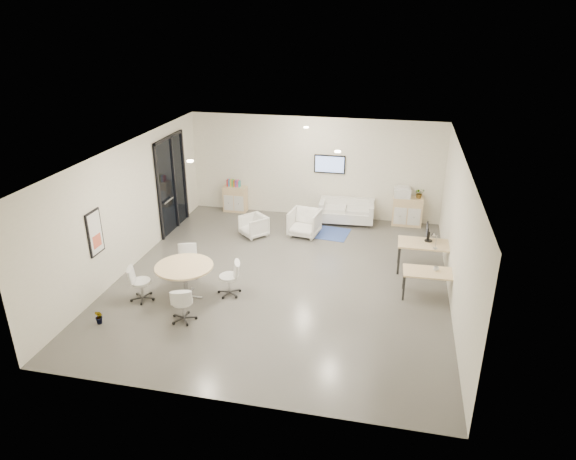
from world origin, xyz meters
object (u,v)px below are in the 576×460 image
(sideboard_left, at_px, (235,199))
(loveseat, at_px, (346,212))
(round_table, at_px, (184,269))
(sideboard_right, at_px, (407,211))
(desk_front, at_px, (431,274))
(armchair_right, at_px, (304,222))
(desk_rear, at_px, (428,246))
(armchair_left, at_px, (254,225))

(sideboard_left, relative_size, loveseat, 0.50)
(sideboard_left, bearing_deg, round_table, -84.00)
(sideboard_right, bearing_deg, loveseat, -174.44)
(loveseat, relative_size, desk_front, 1.33)
(sideboard_left, xyz_separation_m, armchair_right, (2.61, -1.49, 0.00))
(loveseat, distance_m, desk_rear, 3.76)
(sideboard_right, relative_size, desk_rear, 0.60)
(loveseat, bearing_deg, sideboard_right, 2.73)
(armchair_right, height_order, desk_rear, armchair_right)
(sideboard_right, height_order, desk_rear, sideboard_right)
(loveseat, bearing_deg, round_table, -122.79)
(round_table, bearing_deg, sideboard_left, 96.00)
(sideboard_right, height_order, round_table, sideboard_right)
(sideboard_left, xyz_separation_m, desk_rear, (6.09, -3.10, 0.27))
(armchair_left, distance_m, armchair_right, 1.50)
(desk_rear, bearing_deg, sideboard_right, 98.95)
(sideboard_right, bearing_deg, desk_front, -82.96)
(armchair_left, height_order, desk_front, armchair_left)
(armchair_left, bearing_deg, armchair_right, 56.55)
(armchair_left, bearing_deg, desk_front, 14.83)
(sideboard_right, bearing_deg, armchair_left, -157.37)
(loveseat, xyz_separation_m, armchair_right, (-1.11, -1.29, 0.09))
(desk_rear, distance_m, desk_front, 1.34)
(sideboard_right, distance_m, armchair_left, 4.79)
(sideboard_right, xyz_separation_m, round_table, (-4.99, -5.60, 0.28))
(sideboard_right, distance_m, desk_front, 4.44)
(desk_front, bearing_deg, desk_rear, 89.77)
(desk_rear, bearing_deg, desk_front, -88.77)
(sideboard_left, xyz_separation_m, desk_front, (6.13, -4.43, 0.17))
(sideboard_right, bearing_deg, round_table, -131.68)
(loveseat, xyz_separation_m, desk_rear, (2.37, -2.90, 0.36))
(armchair_left, relative_size, desk_rear, 0.46)
(armchair_left, relative_size, desk_front, 0.54)
(sideboard_right, bearing_deg, sideboard_left, 179.79)
(armchair_left, xyz_separation_m, desk_front, (4.97, -2.57, 0.25))
(desk_rear, height_order, round_table, round_table)
(sideboard_left, xyz_separation_m, round_table, (0.59, -5.62, 0.30))
(sideboard_left, bearing_deg, armchair_left, -58.12)
(sideboard_left, relative_size, armchair_left, 1.23)
(desk_rear, bearing_deg, round_table, -155.70)
(desk_rear, bearing_deg, armchair_left, 165.55)
(loveseat, distance_m, round_table, 6.27)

